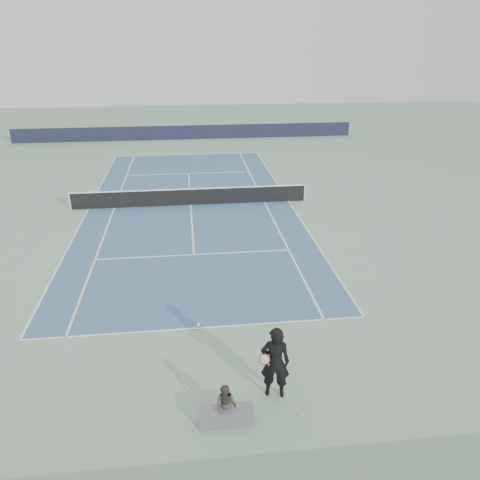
{
  "coord_description": "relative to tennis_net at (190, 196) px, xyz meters",
  "views": [
    {
      "loc": [
        -0.16,
        -24.47,
        8.6
      ],
      "look_at": [
        1.84,
        -7.55,
        1.1
      ],
      "focal_mm": 35.0,
      "sensor_mm": 36.0,
      "label": 1
    }
  ],
  "objects": [
    {
      "name": "windscreen_far",
      "position": [
        0.0,
        17.88,
        0.1
      ],
      "size": [
        30.0,
        0.25,
        1.2
      ],
      "primitive_type": "cube",
      "color": "black",
      "rests_on": "ground"
    },
    {
      "name": "court_surface",
      "position": [
        0.0,
        0.0,
        -0.5
      ],
      "size": [
        10.97,
        23.77,
        0.01
      ],
      "primitive_type": "cube",
      "color": "#376084",
      "rests_on": "ground"
    },
    {
      "name": "tennis_player",
      "position": [
        1.84,
        -15.09,
        0.52
      ],
      "size": [
        0.89,
        0.7,
        2.05
      ],
      "color": "black",
      "rests_on": "ground"
    },
    {
      "name": "tennis_ball",
      "position": [
        2.35,
        -15.92,
        -0.47
      ],
      "size": [
        0.06,
        0.06,
        0.06
      ],
      "primitive_type": "sphere",
      "color": "#D1EA2F",
      "rests_on": "ground"
    },
    {
      "name": "tennis_net",
      "position": [
        0.0,
        0.0,
        0.0
      ],
      "size": [
        12.9,
        0.1,
        1.07
      ],
      "color": "silver",
      "rests_on": "ground"
    },
    {
      "name": "spectator_bench",
      "position": [
        0.52,
        -15.93,
        -0.13
      ],
      "size": [
        1.36,
        0.91,
        1.12
      ],
      "color": "slate",
      "rests_on": "ground"
    },
    {
      "name": "ground",
      "position": [
        0.0,
        0.0,
        -0.5
      ],
      "size": [
        80.0,
        80.0,
        0.0
      ],
      "primitive_type": "plane",
      "color": "gray"
    }
  ]
}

